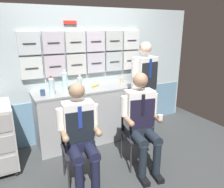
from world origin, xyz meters
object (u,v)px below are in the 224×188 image
at_px(espresso_cup_small, 81,85).
at_px(water_bottle_clear, 52,86).
at_px(crew_member_left, 80,132).
at_px(folding_chair_right, 136,126).
at_px(snack_banana, 95,85).
at_px(folding_chair_left, 78,139).
at_px(crew_member_right, 142,117).
at_px(crew_member_standing, 144,86).

bearing_deg(espresso_cup_small, water_bottle_clear, -156.66).
relative_size(crew_member_left, folding_chair_right, 1.48).
distance_m(folding_chair_right, water_bottle_clear, 1.33).
height_order(crew_member_left, water_bottle_clear, crew_member_left).
bearing_deg(snack_banana, crew_member_left, -121.52).
height_order(crew_member_left, folding_chair_right, crew_member_left).
bearing_deg(water_bottle_clear, crew_member_left, -84.68).
xyz_separation_m(folding_chair_left, snack_banana, (0.62, 0.89, 0.40)).
bearing_deg(folding_chair_right, crew_member_right, -100.57).
relative_size(folding_chair_left, crew_member_left, 0.68).
xyz_separation_m(crew_member_left, water_bottle_clear, (-0.08, 0.91, 0.35)).
distance_m(folding_chair_left, folding_chair_right, 0.85).
bearing_deg(crew_member_right, folding_chair_right, 79.43).
height_order(folding_chair_right, espresso_cup_small, espresso_cup_small).
relative_size(crew_member_right, snack_banana, 7.52).
relative_size(folding_chair_right, snack_banana, 4.93).
relative_size(folding_chair_left, crew_member_standing, 0.52).
relative_size(folding_chair_right, crew_member_right, 0.65).
bearing_deg(folding_chair_left, crew_member_left, -96.75).
height_order(folding_chair_right, crew_member_right, crew_member_right).
bearing_deg(folding_chair_right, crew_member_standing, 45.21).
height_order(water_bottle_clear, snack_banana, water_bottle_clear).
relative_size(folding_chair_right, espresso_cup_small, 12.34).
distance_m(crew_member_right, crew_member_standing, 0.74).
distance_m(crew_member_left, snack_banana, 1.25).
bearing_deg(folding_chair_right, water_bottle_clear, 140.94).
bearing_deg(espresso_cup_small, folding_chair_right, -67.12).
height_order(crew_member_left, crew_member_right, crew_member_right).
distance_m(folding_chair_left, espresso_cup_small, 1.14).
relative_size(crew_member_left, espresso_cup_small, 18.27).
distance_m(crew_member_right, water_bottle_clear, 1.34).
bearing_deg(crew_member_left, crew_member_right, -1.11).
relative_size(folding_chair_left, crew_member_right, 0.65).
bearing_deg(snack_banana, crew_member_right, -79.74).
xyz_separation_m(folding_chair_right, espresso_cup_small, (-0.42, 1.00, 0.42)).
bearing_deg(crew_member_standing, folding_chair_left, -163.09).
height_order(folding_chair_right, snack_banana, snack_banana).
relative_size(crew_member_left, crew_member_standing, 0.77).
height_order(water_bottle_clear, espresso_cup_small, water_bottle_clear).
xyz_separation_m(folding_chair_left, crew_member_standing, (1.24, 0.38, 0.44)).
xyz_separation_m(folding_chair_left, espresso_cup_small, (0.42, 0.98, 0.42)).
height_order(folding_chair_left, crew_member_left, crew_member_left).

